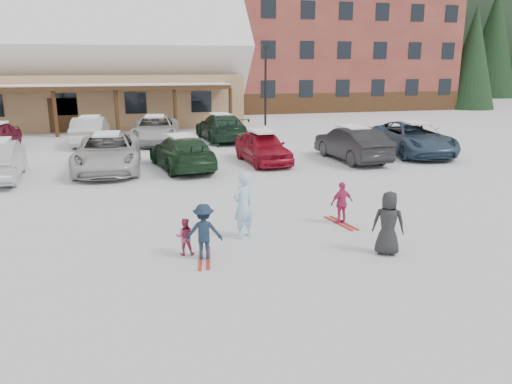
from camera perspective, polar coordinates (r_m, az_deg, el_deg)
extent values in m
plane|color=white|center=(12.72, -0.20, -5.54)|extent=(160.00, 160.00, 0.00)
cube|color=tan|center=(40.14, -23.31, 9.67)|extent=(28.00, 10.00, 3.60)
cube|color=#422814|center=(33.98, -25.04, 10.69)|extent=(25.20, 2.60, 0.25)
cube|color=white|center=(40.08, -23.85, 14.98)|extent=(29.12, 9.69, 9.69)
cube|color=maroon|center=(53.10, 6.88, 16.15)|extent=(24.00, 14.00, 12.00)
cube|color=maroon|center=(49.71, -10.66, 14.40)|extent=(7.00, 12.60, 9.00)
cube|color=#422814|center=(46.76, 9.79, 10.03)|extent=(24.00, 0.10, 1.80)
cylinder|color=black|center=(36.34, 1.09, 11.86)|extent=(0.16, 0.16, 5.40)
cube|color=black|center=(36.32, 1.11, 16.31)|extent=(0.50, 0.25, 0.25)
cylinder|color=black|center=(54.74, 23.07, 9.47)|extent=(0.60, 0.60, 1.32)
cone|color=black|center=(54.65, 23.67, 15.32)|extent=(4.84, 4.84, 9.90)
cylinder|color=black|center=(56.43, -5.23, 10.54)|extent=(0.60, 0.60, 1.08)
cone|color=black|center=(56.31, -5.34, 15.20)|extent=(3.96, 3.96, 8.10)
cylinder|color=black|center=(68.50, 18.71, 10.66)|extent=(0.60, 0.60, 1.38)
cone|color=black|center=(68.43, 19.12, 15.55)|extent=(5.06, 5.06, 10.35)
imported|color=#A3D6EF|center=(12.66, -1.50, -1.55)|extent=(0.75, 0.67, 1.72)
imported|color=#B3355A|center=(11.78, -8.13, -5.06)|extent=(0.48, 0.40, 0.89)
imported|color=#162539|center=(11.40, -5.98, -4.54)|extent=(0.91, 0.62, 1.31)
cube|color=red|center=(11.63, -5.90, -7.52)|extent=(0.43, 1.41, 0.03)
imported|color=#C22C66|center=(14.04, 9.78, -1.25)|extent=(0.74, 0.41, 1.20)
cube|color=red|center=(14.21, 9.68, -3.52)|extent=(0.44, 1.41, 0.03)
imported|color=#232325|center=(12.01, 14.88, -3.47)|extent=(0.88, 0.78, 1.51)
imported|color=#BCBCBC|center=(21.67, -16.57, 4.37)|extent=(2.78, 5.68, 1.56)
imported|color=#19341D|center=(21.43, -8.48, 4.52)|extent=(2.77, 5.14, 1.42)
imported|color=maroon|center=(22.47, 0.77, 5.17)|extent=(2.01, 4.35, 1.44)
imported|color=black|center=(23.43, 10.89, 5.43)|extent=(1.97, 4.83, 1.56)
imported|color=#32475E|center=(25.84, 17.53, 5.87)|extent=(3.20, 5.90, 1.57)
imported|color=#B5B5BA|center=(29.01, -18.38, 6.65)|extent=(1.89, 4.78, 1.55)
imported|color=#BDBDBD|center=(28.75, -11.45, 7.01)|extent=(3.09, 5.72, 1.52)
imported|color=#1A3323|center=(29.26, -4.03, 7.40)|extent=(2.54, 5.44, 1.54)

